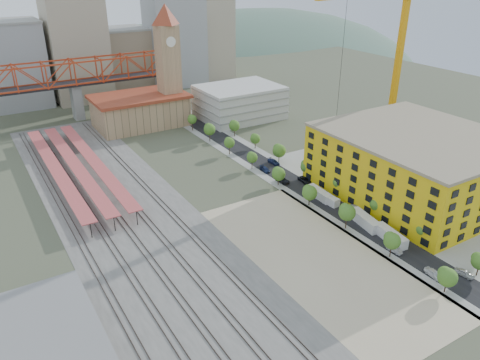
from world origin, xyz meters
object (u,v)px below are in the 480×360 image
site_trailer_a (391,236)px  site_trailer_d (319,194)px  site_trailer_b (365,221)px  construction_building (417,164)px  clock_tower (168,54)px  car_0 (434,274)px  site_trailer_c (326,198)px  tower_crane (394,41)px

site_trailer_a → site_trailer_d: (0.00, 27.13, -0.08)m
site_trailer_b → construction_building: bearing=22.5°
clock_tower → site_trailer_a: (8.00, -115.04, -27.33)m
car_0 → site_trailer_d: bearing=92.7°
car_0 → site_trailer_c: bearing=92.4°
clock_tower → site_trailer_a: clock_tower is taller
clock_tower → site_trailer_a: size_ratio=5.22×
site_trailer_c → site_trailer_d: site_trailer_d is taller
site_trailer_a → site_trailer_b: 8.77m
site_trailer_a → site_trailer_d: bearing=97.9°
site_trailer_a → tower_crane: bearing=53.7°
site_trailer_b → site_trailer_d: (0.00, 18.37, -0.13)m
clock_tower → tower_crane: bearing=-53.7°
site_trailer_a → car_0: size_ratio=2.16×
site_trailer_d → site_trailer_c: bearing=-87.0°
site_trailer_c → car_0: site_trailer_c is taller
clock_tower → construction_building: 107.36m
tower_crane → site_trailer_a: size_ratio=6.34×
clock_tower → construction_building: bearing=-71.2°
site_trailer_b → site_trailer_d: 18.37m
site_trailer_b → site_trailer_c: bearing=98.9°
construction_building → car_0: size_ratio=10.99×
construction_building → tower_crane: (17.56, 29.78, 29.55)m
construction_building → site_trailer_d: (-26.00, 12.08, -8.13)m
clock_tower → site_trailer_b: size_ratio=5.04×
site_trailer_d → car_0: bearing=-91.1°
car_0 → tower_crane: bearing=59.0°
construction_building → clock_tower: bearing=108.8°
site_trailer_a → site_trailer_b: site_trailer_b is taller
tower_crane → site_trailer_b: 67.88m
construction_building → car_0: (-29.00, -30.26, -8.63)m
car_0 → construction_building: bearing=53.0°
clock_tower → site_trailer_c: (8.00, -90.99, -27.51)m
site_trailer_d → clock_tower: bearing=98.2°
tower_crane → site_trailer_c: bearing=-154.5°
clock_tower → tower_crane: size_ratio=0.82×
tower_crane → site_trailer_d: tower_crane is taller
construction_building → site_trailer_d: 29.80m
site_trailer_b → car_0: (-3.00, -23.98, -0.63)m
site_trailer_a → site_trailer_c: size_ratio=1.15×
site_trailer_a → site_trailer_b: bearing=97.9°
site_trailer_a → clock_tower: bearing=101.9°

